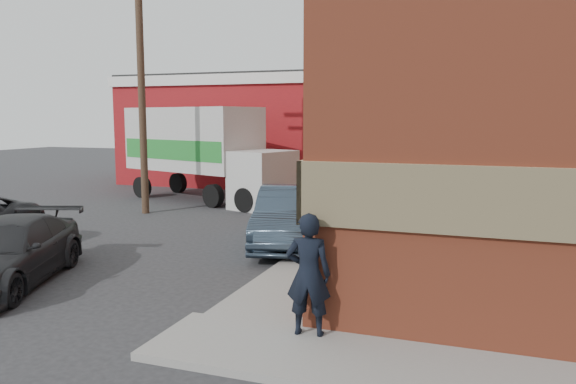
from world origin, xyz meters
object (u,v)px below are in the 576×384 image
Objects in this scene: warehouse at (287,130)px; sedan at (290,217)px; box_truck at (205,147)px; utility_pole at (141,81)px; man at (308,274)px; suv_b at (6,253)px.

sedan is (5.20, -14.10, -2.02)m from warehouse.
utility_pole is at bearing -82.25° from box_truck.
utility_pole is 13.54m from man.
warehouse is 19.63m from suv_b.
man reaches higher than sedan.
box_truck is (-0.83, -7.57, -0.58)m from warehouse.
man reaches higher than suv_b.
man is 0.41× the size of suv_b.
box_truck is (-8.51, 12.68, 1.16)m from man.
utility_pole is 1.86× the size of sedan.
man is 6.89m from suv_b.
utility_pole is 4.70× the size of man.
suv_b is at bearing -87.53° from warehouse.
man is 0.40× the size of sedan.
utility_pole is at bearing -97.77° from warehouse.
sedan is at bearing -28.51° from box_truck.
box_truck is (0.67, 3.43, -2.51)m from utility_pole.
utility_pole is at bearing -54.14° from man.
warehouse reaches higher than box_truck.
suv_b is at bearing -74.61° from utility_pole.
utility_pole is at bearing 140.41° from sedan.
suv_b is (2.34, -8.50, -4.07)m from utility_pole.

